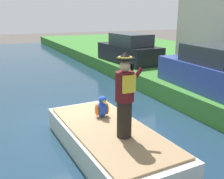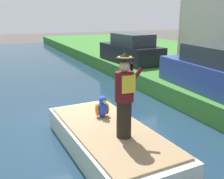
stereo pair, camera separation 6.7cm
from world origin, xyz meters
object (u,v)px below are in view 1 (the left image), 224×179
(parked_car_blue, at_px, (211,71))
(parked_car_dark, at_px, (129,50))
(boat, at_px, (109,140))
(parrot_plush, at_px, (102,108))
(person_pirate, at_px, (125,96))

(parked_car_blue, relative_size, parked_car_dark, 1.00)
(boat, bearing_deg, parked_car_dark, 58.27)
(parrot_plush, distance_m, parked_car_dark, 7.87)
(person_pirate, xyz_separation_m, parked_car_blue, (4.38, 1.97, -0.23))
(person_pirate, distance_m, parrot_plush, 1.45)
(parrot_plush, bearing_deg, parked_car_blue, 8.95)
(parrot_plush, distance_m, parked_car_blue, 4.44)
(person_pirate, bearing_deg, parked_car_dark, 62.69)
(person_pirate, xyz_separation_m, parked_car_dark, (4.38, 7.81, -0.23))
(person_pirate, bearing_deg, parked_car_blue, 26.14)
(person_pirate, relative_size, parked_car_blue, 0.45)
(boat, distance_m, parked_car_dark, 8.61)
(parked_car_blue, height_order, parked_car_dark, same)
(parked_car_blue, distance_m, parked_car_dark, 5.85)
(person_pirate, xyz_separation_m, parrot_plush, (0.02, 1.28, -0.68))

